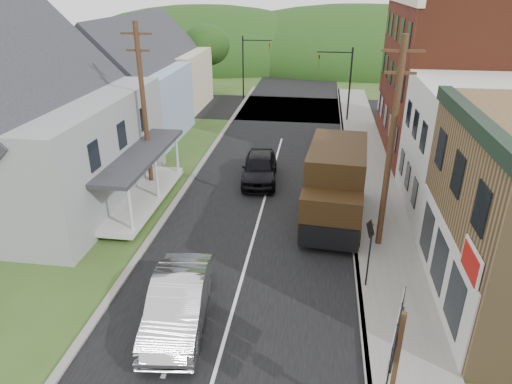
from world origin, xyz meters
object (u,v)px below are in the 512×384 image
at_px(delivery_van, 335,185).
at_px(warning_sign, 370,244).
at_px(dark_sedan, 260,168).
at_px(silver_sedan, 178,303).
at_px(route_sign_cluster, 394,359).

distance_m(delivery_van, warning_sign, 5.56).
bearing_deg(dark_sedan, delivery_van, -50.05).
distance_m(silver_sedan, dark_sedan, 12.65).
xyz_separation_m(delivery_van, route_sign_cluster, (1.13, -11.80, 0.82)).
distance_m(silver_sedan, route_sign_cluster, 7.55).
xyz_separation_m(silver_sedan, warning_sign, (6.48, 2.89, 1.12)).
relative_size(silver_sedan, warning_sign, 1.80).
bearing_deg(dark_sedan, warning_sign, -65.62).
height_order(dark_sedan, delivery_van, delivery_van).
height_order(dark_sedan, warning_sign, warning_sign).
bearing_deg(silver_sedan, route_sign_cluster, -35.10).
height_order(delivery_van, warning_sign, delivery_van).
bearing_deg(delivery_van, dark_sedan, 139.31).
relative_size(silver_sedan, route_sign_cluster, 1.32).
bearing_deg(warning_sign, route_sign_cluster, -107.35).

